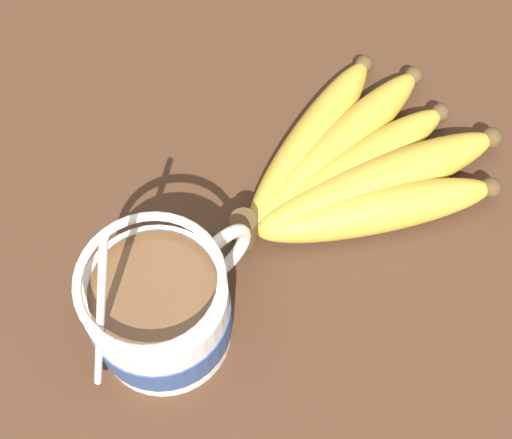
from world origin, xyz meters
TOP-DOWN VIEW (x-y plane):
  - table at (0.00, 0.00)cm, footprint 108.41×108.41cm
  - coffee_mug at (-9.08, 0.92)cm, footprint 14.16×9.48cm
  - banana_bunch at (9.45, 0.34)cm, footprint 22.34×18.04cm

SIDE VIEW (x-z plane):
  - table at x=0.00cm, z-range 0.00..3.04cm
  - banana_bunch at x=9.45cm, z-range 2.69..6.99cm
  - coffee_mug at x=-9.08cm, z-range -1.47..15.49cm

